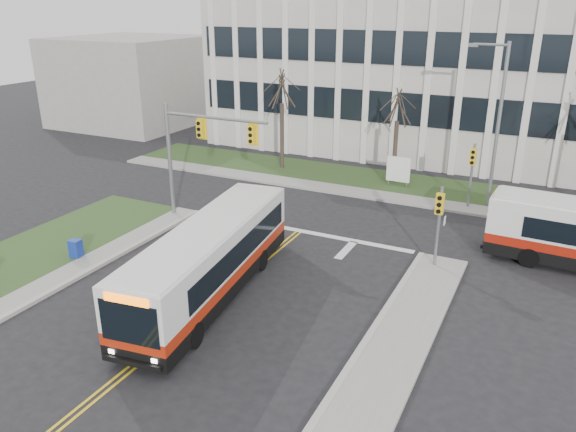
# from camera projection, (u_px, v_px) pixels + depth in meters

# --- Properties ---
(ground) EXTENTS (120.00, 120.00, 0.00)m
(ground) POSITION_uv_depth(u_px,v_px,m) (212.00, 302.00, 22.26)
(ground) COLOR black
(ground) RESTS_ON ground
(sidewalk_cross) EXTENTS (44.00, 1.60, 0.14)m
(sidewalk_cross) POSITION_uv_depth(u_px,v_px,m) (428.00, 203.00, 32.88)
(sidewalk_cross) COLOR #9E9B93
(sidewalk_cross) RESTS_ON ground
(building_lawn) EXTENTS (44.00, 5.00, 0.12)m
(building_lawn) POSITION_uv_depth(u_px,v_px,m) (438.00, 190.00, 35.22)
(building_lawn) COLOR #314B20
(building_lawn) RESTS_ON ground
(office_building) EXTENTS (40.00, 16.00, 12.00)m
(office_building) POSITION_uv_depth(u_px,v_px,m) (480.00, 72.00, 43.12)
(office_building) COLOR beige
(office_building) RESTS_ON ground
(building_annex) EXTENTS (12.00, 12.00, 8.00)m
(building_annex) POSITION_uv_depth(u_px,v_px,m) (132.00, 81.00, 53.29)
(building_annex) COLOR #9E9B93
(building_annex) RESTS_ON ground
(mast_arm_signal) EXTENTS (6.11, 0.38, 6.20)m
(mast_arm_signal) POSITION_uv_depth(u_px,v_px,m) (194.00, 143.00, 29.03)
(mast_arm_signal) COLOR slate
(mast_arm_signal) RESTS_ON ground
(signal_pole_near) EXTENTS (0.34, 0.39, 3.80)m
(signal_pole_near) POSITION_uv_depth(u_px,v_px,m) (439.00, 216.00, 24.15)
(signal_pole_near) COLOR slate
(signal_pole_near) RESTS_ON ground
(signal_pole_far) EXTENTS (0.34, 0.39, 3.80)m
(signal_pole_far) POSITION_uv_depth(u_px,v_px,m) (472.00, 167.00, 31.26)
(signal_pole_far) COLOR slate
(signal_pole_far) RESTS_ON ground
(streetlight) EXTENTS (2.15, 0.25, 9.20)m
(streetlight) POSITION_uv_depth(u_px,v_px,m) (496.00, 118.00, 30.62)
(streetlight) COLOR slate
(streetlight) RESTS_ON ground
(directory_sign) EXTENTS (1.50, 0.12, 2.00)m
(directory_sign) POSITION_uv_depth(u_px,v_px,m) (398.00, 170.00, 35.44)
(directory_sign) COLOR slate
(directory_sign) RESTS_ON ground
(tree_left) EXTENTS (1.80, 1.80, 7.70)m
(tree_left) POSITION_uv_depth(u_px,v_px,m) (282.00, 90.00, 37.80)
(tree_left) COLOR #42352B
(tree_left) RESTS_ON ground
(tree_mid) EXTENTS (1.80, 1.80, 6.82)m
(tree_mid) POSITION_uv_depth(u_px,v_px,m) (398.00, 108.00, 34.89)
(tree_mid) COLOR #42352B
(tree_mid) RESTS_ON ground
(bus_main) EXTENTS (3.80, 11.30, 2.95)m
(bus_main) POSITION_uv_depth(u_px,v_px,m) (210.00, 262.00, 22.31)
(bus_main) COLOR silver
(bus_main) RESTS_ON ground
(newspaper_box_blue) EXTENTS (0.54, 0.50, 0.95)m
(newspaper_box_blue) POSITION_uv_depth(u_px,v_px,m) (76.00, 250.00, 25.80)
(newspaper_box_blue) COLOR navy
(newspaper_box_blue) RESTS_ON ground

